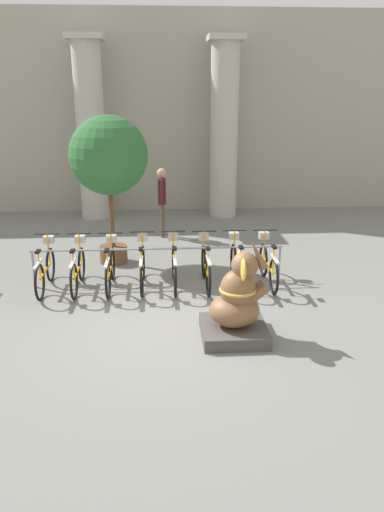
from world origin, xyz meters
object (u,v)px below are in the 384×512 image
object	(u,v)px
bicycle_2	(110,268)
potted_tree	(109,158)
bicycle_5	(206,266)
bicycle_6	(237,265)
bicycle_3	(142,267)
person_pedestrian	(162,196)
bicycle_1	(78,269)
elephant_statue	(237,305)
bicycle_0	(45,269)
bicycle_7	(268,264)
bicycle_4	(174,266)

from	to	relation	value
bicycle_2	potted_tree	distance (m)	2.47
bicycle_5	bicycle_6	world-z (taller)	same
bicycle_3	potted_tree	distance (m)	2.54
person_pedestrian	potted_tree	world-z (taller)	potted_tree
bicycle_3	bicycle_1	bearing A→B (deg)	-178.32
bicycle_1	elephant_statue	world-z (taller)	elephant_statue
bicycle_0	bicycle_7	xyz separation A→B (m)	(4.37, 0.00, 0.00)
bicycle_2	bicycle_4	size ratio (longest dim) A/B	1.00
elephant_statue	person_pedestrian	xyz separation A→B (m)	(-1.10, 5.77, 0.54)
bicycle_2	person_pedestrian	distance (m)	3.79
bicycle_6	potted_tree	world-z (taller)	potted_tree
bicycle_2	bicycle_5	world-z (taller)	same
bicycle_7	potted_tree	xyz separation A→B (m)	(-3.19, 1.54, 1.92)
bicycle_7	bicycle_2	bearing A→B (deg)	-179.71
bicycle_0	bicycle_1	distance (m)	0.62
bicycle_0	bicycle_3	size ratio (longest dim) A/B	1.00
bicycle_6	bicycle_4	bearing A→B (deg)	179.48
bicycle_3	potted_tree	size ratio (longest dim) A/B	0.52
bicycle_2	bicycle_4	world-z (taller)	same
bicycle_3	bicycle_0	bearing A→B (deg)	-179.18
bicycle_4	person_pedestrian	size ratio (longest dim) A/B	0.93
bicycle_1	bicycle_4	size ratio (longest dim) A/B	1.00
bicycle_5	potted_tree	size ratio (longest dim) A/B	0.52
potted_tree	bicycle_4	bearing A→B (deg)	-48.85
bicycle_4	bicycle_5	world-z (taller)	same
bicycle_0	elephant_statue	bearing A→B (deg)	-32.98
bicycle_0	bicycle_5	bearing A→B (deg)	-0.17
bicycle_1	elephant_statue	bearing A→B (deg)	-38.35
bicycle_1	bicycle_4	xyz separation A→B (m)	(1.87, 0.04, 0.00)
bicycle_0	bicycle_2	xyz separation A→B (m)	(1.25, -0.02, 0.00)
bicycle_5	bicycle_6	distance (m)	0.62
bicycle_4	bicycle_5	bearing A→B (deg)	-3.44
bicycle_0	bicycle_2	world-z (taller)	same
bicycle_5	potted_tree	bearing A→B (deg)	141.46
bicycle_4	bicycle_7	size ratio (longest dim) A/B	1.00
potted_tree	bicycle_7	bearing A→B (deg)	-25.74
bicycle_7	bicycle_3	bearing A→B (deg)	179.40
bicycle_6	person_pedestrian	world-z (taller)	person_pedestrian
bicycle_0	person_pedestrian	size ratio (longest dim) A/B	0.93
bicycle_3	potted_tree	world-z (taller)	potted_tree
bicycle_4	potted_tree	distance (m)	2.77
bicycle_2	elephant_statue	size ratio (longest dim) A/B	1.02
bicycle_4	bicycle_6	xyz separation A→B (m)	(1.25, -0.01, 0.00)
elephant_statue	bicycle_7	bearing A→B (deg)	66.34
bicycle_3	bicycle_6	world-z (taller)	same
bicycle_3	elephant_statue	bearing A→B (deg)	-55.61
bicycle_2	person_pedestrian	world-z (taller)	person_pedestrian
bicycle_0	bicycle_3	distance (m)	1.87
bicycle_7	person_pedestrian	world-z (taller)	person_pedestrian
bicycle_4	potted_tree	world-z (taller)	potted_tree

